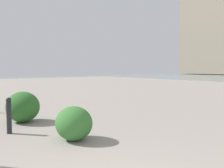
% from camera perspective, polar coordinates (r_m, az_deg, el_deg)
% --- Properties ---
extents(building_highrise, '(13.70, 13.43, 22.57)m').
position_cam_1_polar(building_highrise, '(74.06, 22.96, 11.03)').
color(building_highrise, gray).
rests_on(building_highrise, ground).
extents(bollard_near, '(0.13, 0.13, 0.90)m').
position_cam_1_polar(bollard_near, '(6.58, -22.94, -6.65)').
color(bollard_near, '#232328').
rests_on(bollard_near, ground).
extents(shrub_low, '(1.08, 0.97, 0.92)m').
position_cam_1_polar(shrub_low, '(7.83, -20.12, -5.02)').
color(shrub_low, '#2D6628').
rests_on(shrub_low, ground).
extents(shrub_round, '(0.90, 0.81, 0.77)m').
position_cam_1_polar(shrub_round, '(5.62, -8.91, -9.06)').
color(shrub_round, '#387533').
rests_on(shrub_round, ground).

